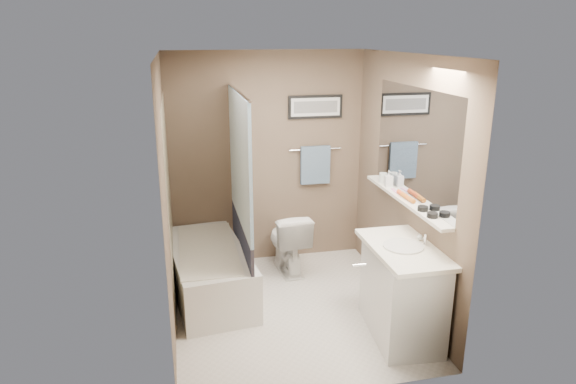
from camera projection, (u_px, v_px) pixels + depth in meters
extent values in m
plane|color=silver|center=(291.00, 309.00, 4.98)|extent=(2.50, 2.50, 0.00)
cube|color=white|center=(292.00, 57.00, 4.27)|extent=(2.20, 2.50, 0.04)
cube|color=brown|center=(267.00, 160.00, 5.77)|extent=(2.20, 0.04, 2.40)
cube|color=brown|center=(332.00, 244.00, 3.48)|extent=(2.20, 0.04, 2.40)
cube|color=brown|center=(169.00, 200.00, 4.40)|extent=(0.04, 2.50, 2.40)
cube|color=brown|center=(403.00, 184.00, 4.85)|extent=(0.04, 2.50, 2.40)
cube|color=#C2B793|center=(169.00, 204.00, 4.93)|extent=(0.02, 1.55, 2.00)
cylinder|color=silver|center=(238.00, 91.00, 4.76)|extent=(0.02, 1.55, 0.02)
cube|color=white|center=(240.00, 159.00, 4.95)|extent=(0.03, 1.45, 1.28)
cube|color=#232842|center=(242.00, 238.00, 5.19)|extent=(0.03, 1.45, 0.36)
cube|color=silver|center=(414.00, 144.00, 4.58)|extent=(0.02, 1.60, 1.00)
cube|color=silver|center=(404.00, 199.00, 4.73)|extent=(0.12, 1.60, 0.03)
cylinder|color=silver|center=(315.00, 149.00, 5.84)|extent=(0.60, 0.02, 0.02)
cube|color=#7F9FB9|center=(315.00, 165.00, 5.88)|extent=(0.34, 0.05, 0.44)
cube|color=black|center=(315.00, 107.00, 5.71)|extent=(0.62, 0.02, 0.26)
cube|color=white|center=(316.00, 107.00, 5.70)|extent=(0.56, 0.00, 0.20)
cube|color=#595959|center=(316.00, 107.00, 5.70)|extent=(0.50, 0.00, 0.13)
cube|color=silver|center=(406.00, 264.00, 3.64)|extent=(0.80, 0.02, 2.00)
cylinder|color=silver|center=(359.00, 265.00, 3.62)|extent=(0.10, 0.02, 0.02)
cube|color=white|center=(209.00, 272.00, 5.20)|extent=(0.87, 1.57, 0.50)
cube|color=beige|center=(208.00, 249.00, 5.13)|extent=(0.56, 1.36, 0.02)
imported|color=white|center=(288.00, 241.00, 5.71)|extent=(0.44, 0.71, 0.70)
cube|color=silver|center=(402.00, 293.00, 4.47)|extent=(0.58, 0.94, 0.80)
cube|color=white|center=(404.00, 249.00, 4.34)|extent=(0.54, 0.96, 0.04)
cylinder|color=silver|center=(403.00, 246.00, 4.33)|extent=(0.34, 0.34, 0.01)
cylinder|color=silver|center=(425.00, 239.00, 4.36)|extent=(0.02, 0.02, 0.10)
sphere|color=silver|center=(420.00, 237.00, 4.46)|extent=(0.05, 0.05, 0.05)
cylinder|color=black|center=(432.00, 215.00, 4.22)|extent=(0.09, 0.09, 0.04)
cylinder|color=black|center=(423.00, 208.00, 4.38)|extent=(0.09, 0.09, 0.04)
cylinder|color=#C1621B|center=(408.00, 198.00, 4.65)|extent=(0.05, 0.22, 0.04)
cylinder|color=#E44F20|center=(403.00, 195.00, 4.75)|extent=(0.04, 0.22, 0.04)
cube|color=pink|center=(395.00, 191.00, 4.92)|extent=(0.04, 0.16, 0.01)
cylinder|color=silver|center=(383.00, 178.00, 5.19)|extent=(0.08, 0.08, 0.10)
imported|color=#999999|center=(389.00, 179.00, 5.05)|extent=(0.08, 0.08, 0.16)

